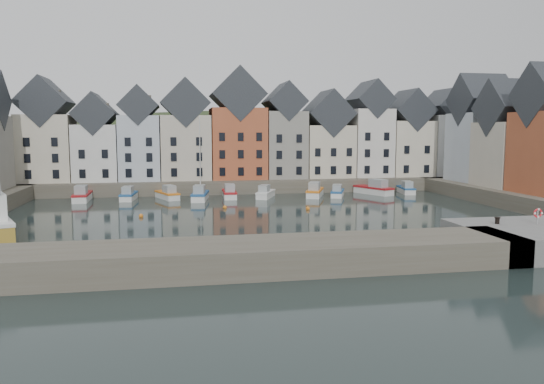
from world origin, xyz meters
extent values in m
plane|color=black|center=(0.00, 0.00, 0.00)|extent=(260.00, 260.00, 0.00)
cube|color=#4F4A3D|center=(0.00, 30.00, 1.00)|extent=(90.00, 16.00, 2.00)
cube|color=#4F4A3D|center=(37.00, 3.00, 1.00)|extent=(14.00, 54.00, 2.00)
cube|color=#4F4A3D|center=(-10.00, -22.00, 1.00)|extent=(50.00, 6.00, 2.00)
ellipsoid|color=#243118|center=(0.00, 56.00, -18.00)|extent=(153.60, 70.40, 64.00)
sphere|color=black|center=(-13.94, 50.93, 8.70)|extent=(5.77, 5.77, 5.77)
sphere|color=black|center=(24.86, 60.75, 8.12)|extent=(5.27, 5.27, 5.27)
sphere|color=black|center=(31.82, 54.20, 7.88)|extent=(5.07, 5.07, 5.07)
sphere|color=black|center=(14.28, 55.19, 7.82)|extent=(5.01, 5.01, 5.01)
sphere|color=black|center=(-37.67, 56.61, 6.57)|extent=(3.94, 3.94, 3.94)
sphere|color=black|center=(28.33, 60.25, 8.05)|extent=(5.21, 5.21, 5.21)
sphere|color=black|center=(1.99, 58.64, 8.32)|extent=(5.45, 5.45, 5.45)
sphere|color=black|center=(37.80, 48.31, 7.21)|extent=(4.49, 4.49, 4.49)
cube|color=beige|center=(-29.17, 28.00, 7.04)|extent=(7.67, 8.00, 10.07)
cube|color=#212529|center=(-29.17, 28.00, 13.97)|extent=(7.67, 8.16, 7.67)
cube|color=silver|center=(-21.90, 28.00, 6.30)|extent=(6.56, 8.00, 8.61)
cube|color=#212529|center=(-21.90, 28.00, 12.23)|extent=(6.56, 8.16, 6.56)
cube|color=#B4BEC8|center=(-15.37, 28.00, 7.01)|extent=(6.20, 8.00, 10.02)
cube|color=#212529|center=(-15.37, 28.00, 13.55)|extent=(6.20, 8.16, 6.20)
cube|color=#BEB5A1|center=(-8.27, 28.00, 7.04)|extent=(7.70, 8.00, 10.08)
cube|color=#212529|center=(-8.27, 28.00, 13.98)|extent=(7.70, 8.16, 7.70)
cube|color=#AB5130|center=(0.07, 28.00, 7.64)|extent=(8.69, 8.00, 11.28)
cube|color=#212529|center=(0.07, 28.00, 15.43)|extent=(8.69, 8.16, 8.69)
cube|color=gray|center=(7.78, 28.00, 7.39)|extent=(6.43, 8.00, 10.78)
cube|color=#212529|center=(7.78, 28.00, 14.37)|extent=(6.43, 8.16, 6.43)
cube|color=beige|center=(15.08, 28.00, 6.28)|extent=(7.88, 8.00, 8.56)
cube|color=#212529|center=(15.08, 28.00, 12.51)|extent=(7.88, 8.16, 7.88)
cube|color=silver|center=(22.42, 28.00, 7.64)|extent=(6.50, 8.00, 11.27)
cube|color=#212529|center=(22.42, 28.00, 14.88)|extent=(6.50, 8.16, 6.50)
cube|color=beige|center=(29.43, 28.00, 6.66)|extent=(7.23, 8.00, 9.32)
cube|color=#212529|center=(29.43, 28.00, 13.11)|extent=(7.23, 8.16, 7.23)
cube|color=silver|center=(36.28, 28.00, 7.16)|extent=(6.18, 8.00, 10.32)
cube|color=#212529|center=(36.28, 28.00, 13.85)|extent=(6.18, 8.16, 6.18)
cube|color=#B4BEC8|center=(36.00, 16.26, 7.19)|extent=(7.47, 8.00, 10.38)
cube|color=#212529|center=(36.00, 16.26, 14.36)|extent=(7.62, 8.00, 8.00)
cube|color=#BEB5A1|center=(36.00, 8.26, 6.44)|extent=(8.14, 8.00, 8.89)
cube|color=#212529|center=(36.00, 8.26, 12.87)|extent=(8.30, 8.00, 8.00)
sphere|color=orange|center=(-4.00, 8.00, 0.15)|extent=(0.50, 0.50, 0.50)
sphere|color=orange|center=(6.00, 5.00, 0.15)|extent=(0.50, 0.50, 0.50)
sphere|color=orange|center=(-14.00, 3.00, 0.15)|extent=(0.50, 0.50, 0.50)
cube|color=silver|center=(-22.85, 18.80, 0.37)|extent=(2.03, 6.37, 1.16)
cube|color=maroon|center=(-22.85, 18.80, 1.00)|extent=(2.14, 6.50, 0.26)
cube|color=gray|center=(-22.83, 17.85, 1.64)|extent=(1.53, 2.56, 1.27)
cube|color=silver|center=(-16.58, 18.87, 0.33)|extent=(2.19, 5.72, 1.02)
cube|color=#1D4E88|center=(-16.58, 18.87, 0.89)|extent=(2.30, 5.84, 0.23)
cube|color=gray|center=(-16.65, 18.04, 1.44)|extent=(1.51, 2.35, 1.12)
cube|color=silver|center=(-11.24, 18.94, 0.33)|extent=(3.60, 5.95, 1.05)
cube|color=orange|center=(-11.24, 18.94, 0.90)|extent=(3.73, 6.09, 0.24)
cube|color=gray|center=(-10.94, 18.14, 1.48)|extent=(2.05, 2.61, 1.14)
cube|color=silver|center=(-6.65, 16.73, 0.36)|extent=(2.80, 6.40, 1.13)
cube|color=#1D4E88|center=(-6.65, 16.73, 0.98)|extent=(2.92, 6.53, 0.26)
cube|color=gray|center=(-6.80, 15.81, 1.60)|extent=(1.81, 2.67, 1.24)
cylinder|color=silver|center=(-6.56, 17.34, 6.18)|extent=(0.14, 0.14, 11.33)
cube|color=silver|center=(-2.35, 18.47, 0.34)|extent=(1.97, 5.93, 1.08)
cube|color=maroon|center=(-2.35, 18.47, 0.93)|extent=(2.07, 6.05, 0.24)
cube|color=gray|center=(-2.38, 17.59, 1.52)|extent=(1.45, 2.40, 1.17)
cube|color=silver|center=(2.89, 17.67, 0.32)|extent=(3.64, 5.71, 1.01)
cube|color=silver|center=(2.89, 17.67, 0.87)|extent=(3.77, 5.84, 0.23)
cube|color=gray|center=(2.57, 16.91, 1.42)|extent=(2.03, 2.52, 1.10)
cube|color=silver|center=(10.31, 17.56, 0.37)|extent=(4.08, 6.56, 1.16)
cube|color=orange|center=(10.31, 17.56, 1.00)|extent=(4.22, 6.72, 0.26)
cube|color=gray|center=(9.96, 16.68, 1.63)|extent=(2.30, 2.89, 1.26)
cube|color=silver|center=(13.66, 17.12, 0.31)|extent=(3.41, 5.44, 0.96)
cube|color=#1D4E88|center=(13.66, 17.12, 0.83)|extent=(3.53, 5.57, 0.22)
cube|color=gray|center=(13.36, 16.40, 1.35)|extent=(1.91, 2.40, 1.05)
cube|color=silver|center=(19.93, 18.84, 0.39)|extent=(4.55, 6.89, 1.22)
cube|color=maroon|center=(19.93, 18.84, 1.05)|extent=(4.70, 7.06, 0.28)
cube|color=gray|center=(20.34, 17.93, 1.72)|extent=(2.51, 3.07, 1.33)
cube|color=silver|center=(25.44, 19.18, 0.32)|extent=(2.60, 5.71, 1.01)
cube|color=#1D4E88|center=(25.44, 19.18, 0.87)|extent=(2.71, 5.84, 0.23)
cube|color=gray|center=(25.29, 18.36, 1.42)|extent=(1.66, 2.40, 1.10)
cylinder|color=black|center=(16.41, -18.30, 2.25)|extent=(0.36, 0.36, 0.50)
cylinder|color=black|center=(16.41, -18.30, 2.52)|extent=(0.48, 0.48, 0.08)
cube|color=gray|center=(19.74, -18.85, 2.55)|extent=(0.10, 0.10, 1.10)
torus|color=red|center=(19.74, -18.90, 2.90)|extent=(0.80, 0.14, 0.80)
camera|label=1|loc=(-10.22, -57.97, 9.83)|focal=35.00mm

